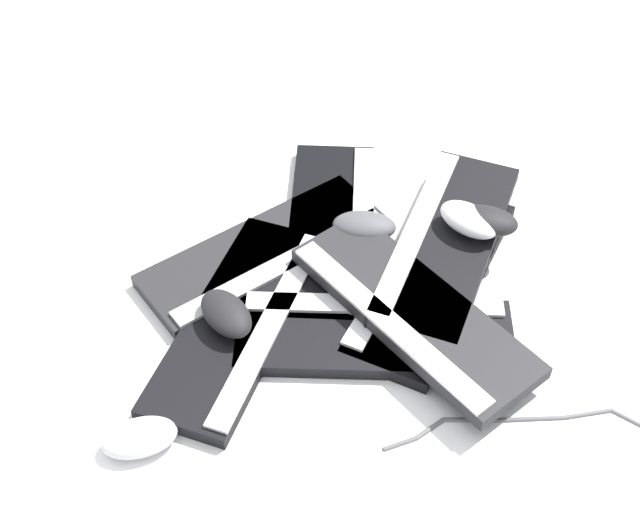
# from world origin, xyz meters

# --- Properties ---
(ground_plane) EXTENTS (3.20, 3.20, 0.00)m
(ground_plane) POSITION_xyz_m (0.00, 0.00, 0.00)
(ground_plane) COLOR white
(keyboard_0) EXTENTS (0.31, 0.46, 0.03)m
(keyboard_0) POSITION_xyz_m (0.24, -0.02, 0.01)
(keyboard_0) COLOR black
(keyboard_0) RESTS_ON ground
(keyboard_1) EXTENTS (0.15, 0.44, 0.03)m
(keyboard_1) POSITION_xyz_m (0.07, 0.09, 0.01)
(keyboard_1) COLOR black
(keyboard_1) RESTS_ON ground
(keyboard_2) EXTENTS (0.44, 0.39, 0.03)m
(keyboard_2) POSITION_xyz_m (-0.05, 0.02, 0.01)
(keyboard_2) COLOR #232326
(keyboard_2) RESTS_ON ground
(keyboard_3) EXTENTS (0.28, 0.46, 0.03)m
(keyboard_3) POSITION_xyz_m (-0.08, -0.14, 0.01)
(keyboard_3) COLOR black
(keyboard_3) RESTS_ON ground
(keyboard_4) EXTENTS (0.44, 0.15, 0.03)m
(keyboard_4) POSITION_xyz_m (0.14, -0.15, 0.01)
(keyboard_4) COLOR black
(keyboard_4) RESTS_ON ground
(keyboard_5) EXTENTS (0.28, 0.46, 0.03)m
(keyboard_5) POSITION_xyz_m (0.26, 0.03, 0.04)
(keyboard_5) COLOR black
(keyboard_5) RESTS_ON keyboard_0
(keyboard_6) EXTENTS (0.40, 0.43, 0.03)m
(keyboard_6) POSITION_xyz_m (0.20, -0.13, 0.04)
(keyboard_6) COLOR #232326
(keyboard_6) RESTS_ON keyboard_4
(mouse_0) EXTENTS (0.13, 0.10, 0.04)m
(mouse_0) POSITION_xyz_m (-0.20, -0.36, 0.02)
(mouse_0) COLOR silver
(mouse_0) RESTS_ON ground
(mouse_1) EXTENTS (0.13, 0.12, 0.04)m
(mouse_1) POSITION_xyz_m (0.30, 0.05, 0.08)
(mouse_1) COLOR silver
(mouse_1) RESTS_ON keyboard_5
(mouse_2) EXTENTS (0.12, 0.09, 0.04)m
(mouse_2) POSITION_xyz_m (0.33, 0.05, 0.08)
(mouse_2) COLOR black
(mouse_2) RESTS_ON keyboard_5
(mouse_3) EXTENTS (0.12, 0.13, 0.04)m
(mouse_3) POSITION_xyz_m (-0.09, -0.15, 0.05)
(mouse_3) COLOR black
(mouse_3) RESTS_ON keyboard_3
(mouse_4) EXTENTS (0.11, 0.07, 0.04)m
(mouse_4) POSITION_xyz_m (0.12, 0.06, 0.05)
(mouse_4) COLOR #4C4C51
(mouse_4) RESTS_ON keyboard_1
(cable_0) EXTENTS (0.42, 0.09, 0.01)m
(cable_0) POSITION_xyz_m (0.36, -0.30, 0.00)
(cable_0) COLOR #59595B
(cable_0) RESTS_ON ground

